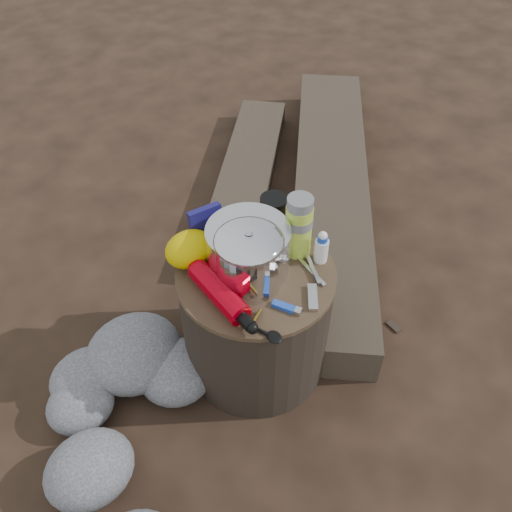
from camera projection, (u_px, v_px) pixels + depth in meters
ground at (256, 357)px, 1.79m from camera, size 60.00×60.00×0.00m
stump at (256, 319)px, 1.65m from camera, size 0.45×0.45×0.41m
rock_ring at (182, 473)px, 1.41m from camera, size 0.49×1.08×0.21m
log_main at (330, 189)px, 2.31m from camera, size 1.40×1.54×0.15m
log_small at (246, 179)px, 2.40m from camera, size 0.99×1.01×0.10m
foil_windscreen at (248, 249)px, 1.47m from camera, size 0.23×0.23×0.14m
camping_pot at (249, 258)px, 1.41m from camera, size 0.18×0.18×0.18m
fuel_bottle at (219, 293)px, 1.41m from camera, size 0.07×0.26×0.06m
thermos at (299, 226)px, 1.49m from camera, size 0.08×0.08×0.19m
travel_mug at (274, 214)px, 1.59m from camera, size 0.08×0.08×0.12m
stuff_sack at (190, 249)px, 1.50m from camera, size 0.14×0.12×0.10m
food_pouch at (207, 227)px, 1.54m from camera, size 0.10×0.03×0.13m
lighter at (284, 306)px, 1.40m from camera, size 0.06×0.08×0.01m
multitool at (313, 297)px, 1.43m from camera, size 0.07×0.09×0.01m
pot_grabber at (309, 269)px, 1.50m from camera, size 0.07×0.15×0.01m
spork at (252, 326)px, 1.36m from camera, size 0.08×0.14×0.01m
squeeze_bottle at (321, 248)px, 1.50m from camera, size 0.04×0.04×0.09m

